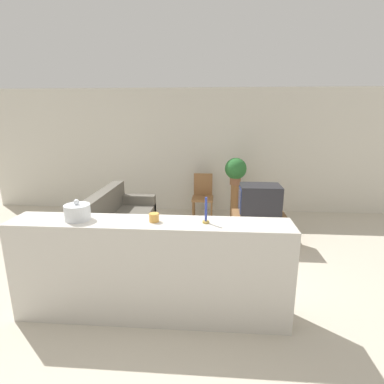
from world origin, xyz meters
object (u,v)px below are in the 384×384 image
object	(u,v)px
couch	(119,226)
decorative_bowl	(77,212)
potted_plant	(236,170)
wooden_chair	(203,194)
television	(260,200)

from	to	relation	value
couch	decorative_bowl	xyz separation A→B (m)	(0.19, -1.80, 0.85)
potted_plant	couch	bearing A→B (deg)	-145.40
couch	potted_plant	size ratio (longest dim) A/B	3.35
couch	decorative_bowl	size ratio (longest dim) A/B	7.05
couch	decorative_bowl	distance (m)	2.00
wooden_chair	television	bearing A→B (deg)	-50.61
television	potted_plant	distance (m)	1.18
decorative_bowl	television	bearing A→B (deg)	44.24
couch	decorative_bowl	bearing A→B (deg)	-84.10
decorative_bowl	wooden_chair	bearing A→B (deg)	70.82
television	wooden_chair	bearing A→B (deg)	129.39
wooden_chair	decorative_bowl	xyz separation A→B (m)	(-1.16, -3.33, 0.66)
television	wooden_chair	distance (m)	1.60
couch	wooden_chair	xyz separation A→B (m)	(1.34, 1.53, 0.19)
couch	wooden_chair	world-z (taller)	wooden_chair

